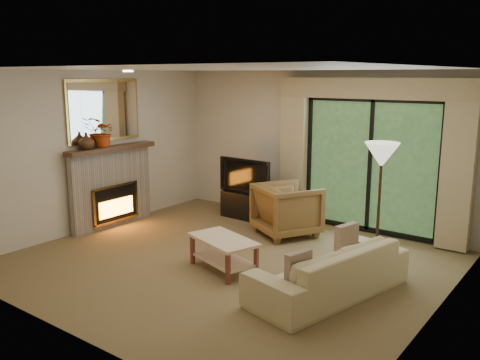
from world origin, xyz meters
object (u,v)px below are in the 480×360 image
Objects in this scene: sofa at (329,270)px; coffee_table at (223,254)px; armchair at (287,210)px; media_console at (248,205)px.

coffee_table is at bearing -71.03° from sofa.
armchair reaches higher than coffee_table.
media_console is 1.03× the size of armchair.
armchair is 0.95× the size of coffee_table.
sofa is 1.47m from coffee_table.
armchair is at bearing -122.81° from sofa.
media_console reaches higher than coffee_table.
sofa is 2.14× the size of coffee_table.
armchair is (1.07, -0.42, 0.18)m from media_console.
media_console is 0.98× the size of coffee_table.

